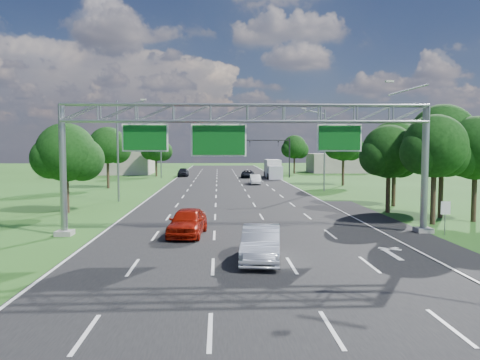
{
  "coord_description": "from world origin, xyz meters",
  "views": [
    {
      "loc": [
        -1.54,
        -16.89,
        5.44
      ],
      "look_at": [
        -0.17,
        12.52,
        3.35
      ],
      "focal_mm": 35.0,
      "sensor_mm": 36.0,
      "label": 1
    }
  ],
  "objects": [
    {
      "name": "tree_verge_lc",
      "position": [
        -12.92,
        70.04,
        4.98
      ],
      "size": [
        5.76,
        4.8,
        7.62
      ],
      "color": "#2D2116",
      "rests_on": "ground"
    },
    {
      "name": "car_queue_b",
      "position": [
        3.62,
        65.21,
        0.67
      ],
      "size": [
        2.66,
        4.98,
        1.33
      ],
      "primitive_type": "imported",
      "rotation": [
        0.0,
        0.0,
        -0.1
      ],
      "color": "black",
      "rests_on": "ground"
    },
    {
      "name": "car_queue_d",
      "position": [
        3.86,
        50.94,
        0.69
      ],
      "size": [
        1.53,
        4.21,
        1.38
      ],
      "primitive_type": "imported",
      "rotation": [
        0.0,
        0.0,
        -0.02
      ],
      "color": "white",
      "rests_on": "ground"
    },
    {
      "name": "tree_verge_rd",
      "position": [
        16.08,
        48.04,
        5.63
      ],
      "size": [
        5.76,
        4.8,
        8.28
      ],
      "color": "#2D2116",
      "rests_on": "ground"
    },
    {
      "name": "car_queue_c",
      "position": [
        -8.0,
        69.28,
        0.81
      ],
      "size": [
        1.93,
        4.76,
        1.62
      ],
      "primitive_type": "imported",
      "rotation": [
        0.0,
        0.0,
        -0.0
      ],
      "color": "black",
      "rests_on": "ground"
    },
    {
      "name": "traffic_signal",
      "position": [
        7.48,
        65.0,
        5.17
      ],
      "size": [
        12.21,
        0.24,
        7.0
      ],
      "color": "black",
      "rests_on": "ground"
    },
    {
      "name": "building_right",
      "position": [
        24.0,
        82.0,
        2.0
      ],
      "size": [
        12.0,
        9.0,
        4.0
      ],
      "primitive_type": "cube",
      "color": "gray",
      "rests_on": "ground"
    },
    {
      "name": "streetlight_l_far",
      "position": [
        -11.3,
        65.0,
        5.58
      ],
      "size": [
        2.97,
        0.22,
        10.16
      ],
      "color": "gray",
      "rests_on": "ground"
    },
    {
      "name": "sign_gantry",
      "position": [
        0.33,
        12.0,
        6.89
      ],
      "size": [
        23.5,
        1.0,
        9.56
      ],
      "color": "gray",
      "rests_on": "ground"
    },
    {
      "name": "road",
      "position": [
        0.0,
        30.0,
        0.0
      ],
      "size": [
        18.0,
        180.0,
        0.02
      ],
      "primitive_type": "cube",
      "color": "black",
      "rests_on": "ground"
    },
    {
      "name": "tree_verge_re",
      "position": [
        14.08,
        78.04,
        5.2
      ],
      "size": [
        5.76,
        4.8,
        7.84
      ],
      "color": "#2D2116",
      "rests_on": "ground"
    },
    {
      "name": "tree_verge_lb",
      "position": [
        -15.92,
        45.04,
        5.41
      ],
      "size": [
        5.76,
        4.8,
        8.06
      ],
      "color": "#2D2116",
      "rests_on": "ground"
    },
    {
      "name": "box_truck",
      "position": [
        8.0,
        64.22,
        1.54
      ],
      "size": [
        2.59,
        8.45,
        3.2
      ],
      "rotation": [
        0.0,
        0.0,
        -0.01
      ],
      "color": "silver",
      "rests_on": "ground"
    },
    {
      "name": "road_flare",
      "position": [
        10.2,
        14.0,
        0.0
      ],
      "size": [
        3.0,
        30.0,
        0.02
      ],
      "primitive_type": "cube",
      "color": "black",
      "rests_on": "ground"
    },
    {
      "name": "tree_cluster_right",
      "position": [
        14.8,
        19.19,
        5.31
      ],
      "size": [
        9.91,
        14.6,
        8.68
      ],
      "color": "#2D2116",
      "rests_on": "ground"
    },
    {
      "name": "streetlight_l_near",
      "position": [
        -11.3,
        30.0,
        5.58
      ],
      "size": [
        2.97,
        0.22,
        10.16
      ],
      "color": "gray",
      "rests_on": "ground"
    },
    {
      "name": "building_left",
      "position": [
        -22.0,
        78.0,
        2.5
      ],
      "size": [
        14.0,
        10.0,
        5.0
      ],
      "primitive_type": "cube",
      "color": "gray",
      "rests_on": "ground"
    },
    {
      "name": "ground",
      "position": [
        0.0,
        30.0,
        0.0
      ],
      "size": [
        220.0,
        220.0,
        0.0
      ],
      "primitive_type": "plane",
      "color": "#275018",
      "rests_on": "ground"
    },
    {
      "name": "silver_sedan",
      "position": [
        0.49,
        5.06,
        0.83
      ],
      "size": [
        2.37,
        5.24,
        1.67
      ],
      "primitive_type": "imported",
      "rotation": [
        0.0,
        0.0,
        -0.12
      ],
      "color": "silver",
      "rests_on": "ground"
    },
    {
      "name": "tree_verge_la",
      "position": [
        -13.92,
        22.04,
        4.76
      ],
      "size": [
        5.76,
        4.8,
        7.4
      ],
      "color": "#2D2116",
      "rests_on": "ground"
    },
    {
      "name": "regulatory_sign",
      "position": [
        12.4,
        10.98,
        1.51
      ],
      "size": [
        0.6,
        0.08,
        2.1
      ],
      "color": "gray",
      "rests_on": "ground"
    },
    {
      "name": "red_coupe",
      "position": [
        -3.44,
        11.58,
        0.85
      ],
      "size": [
        2.52,
        5.19,
        1.71
      ],
      "primitive_type": "imported",
      "rotation": [
        0.0,
        0.0,
        -0.1
      ],
      "color": "#9B1507",
      "rests_on": "ground"
    },
    {
      "name": "streetlight_r_mid",
      "position": [
        11.3,
        40.0,
        5.58
      ],
      "size": [
        2.97,
        0.22,
        10.16
      ],
      "color": "gray",
      "rests_on": "ground"
    }
  ]
}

